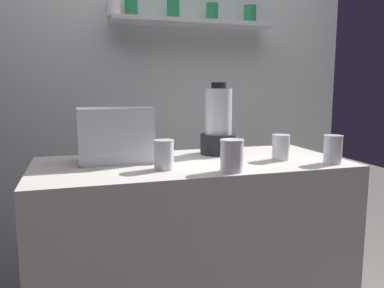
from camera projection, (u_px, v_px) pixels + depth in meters
name	position (u px, v px, depth m)	size (l,w,h in m)	color
counter	(192.00, 255.00, 1.81)	(1.40, 0.64, 0.90)	beige
back_wall_unit	(158.00, 83.00, 2.41)	(2.60, 0.24, 2.50)	silver
carrot_display_bin	(117.00, 145.00, 1.73)	(0.33, 0.21, 0.24)	white
blender_pitcher	(218.00, 125.00, 1.92)	(0.18, 0.18, 0.36)	black
juice_cup_orange_far_left	(164.00, 156.00, 1.57)	(0.08, 0.08, 0.12)	white
juice_cup_orange_left	(232.00, 158.00, 1.52)	(0.10, 0.10, 0.13)	white
juice_cup_mango_middle	(281.00, 149.00, 1.77)	(0.08, 0.08, 0.12)	white
juice_cup_orange_right	(333.00, 151.00, 1.69)	(0.08, 0.08, 0.13)	white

